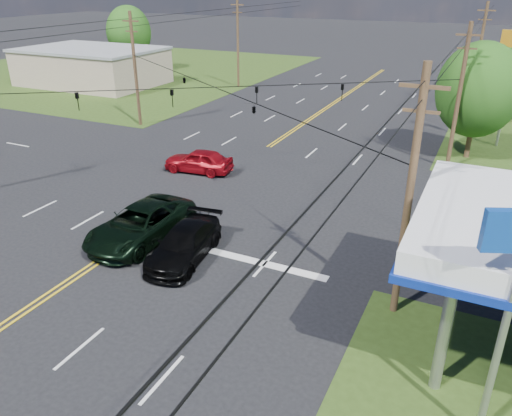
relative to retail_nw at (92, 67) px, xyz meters
The scene contains 16 objects.
ground 37.26m from the retail_nw, 36.25° to the right, with size 280.00×280.00×0.00m, color black.
grass_nw 11.36m from the retail_nw, 116.57° to the left, with size 46.00×48.00×0.03m, color #2C4114.
stop_bar 46.14m from the retail_nw, 40.60° to the right, with size 10.00×0.50×0.02m, color silver.
retail_nw is the anchor object (origin of this frame).
pole_se 53.09m from the retail_nw, 35.79° to the right, with size 1.60×0.28×9.50m.
pole_nw 21.60m from the retail_nw, 37.41° to the right, with size 1.60×0.28×9.50m.
pole_ne 45.02m from the retail_nw, 16.82° to the right, with size 1.60×0.28×9.50m.
pole_left_far 18.30m from the retail_nw, 19.44° to the left, with size 1.60×0.28×10.00m.
pole_right_far 43.53m from the retail_nw, ahead, with size 1.60×0.28×10.00m.
span_wire_signals 37.42m from the retail_nw, 36.25° to the right, with size 26.00×18.00×1.13m.
power_lines 38.98m from the retail_nw, 38.66° to the right, with size 26.04×100.00×0.64m.
tree_right_a 45.21m from the retail_nw, 12.80° to the right, with size 5.70×5.70×8.18m.
tree_far_l 10.69m from the retail_nw, 101.31° to the left, with size 6.08×6.08×8.72m.
pickup_dkgreen 43.15m from the retail_nw, 45.00° to the right, with size 2.90×6.29×1.75m, color black.
suv_black 45.69m from the retail_nw, 42.94° to the right, with size 2.12×5.21×1.51m, color black.
sedan_red 35.01m from the retail_nw, 36.88° to the right, with size 1.85×4.60×1.57m, color maroon.
Camera 1 is at (15.08, -13.85, 11.83)m, focal length 35.00 mm.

